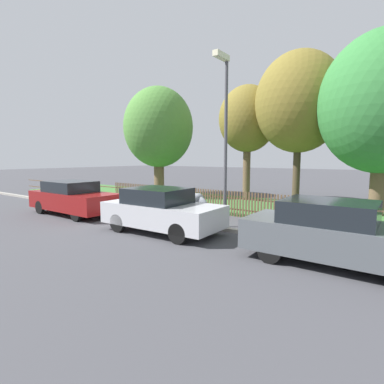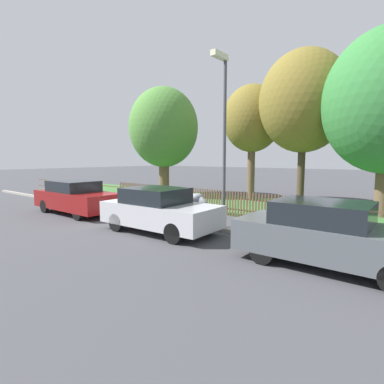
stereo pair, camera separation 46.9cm
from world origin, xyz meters
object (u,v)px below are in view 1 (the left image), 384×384
(street_lamp, at_px, (224,122))
(tree_behind_motorcycle, at_px, (248,120))
(parked_car_black_saloon, at_px, (161,210))
(covered_motorcycle, at_px, (189,203))
(tree_nearest_kerb, at_px, (158,128))
(parked_car_navy_estate, at_px, (335,233))
(parked_car_silver_hatchback, at_px, (73,198))
(tree_mid_park, at_px, (299,103))
(tree_far_left, at_px, (383,103))

(street_lamp, bearing_deg, tree_behind_motorcycle, 109.90)
(street_lamp, bearing_deg, parked_car_black_saloon, -126.36)
(covered_motorcycle, bearing_deg, tree_nearest_kerb, 143.81)
(parked_car_black_saloon, height_order, parked_car_navy_estate, parked_car_navy_estate)
(parked_car_silver_hatchback, height_order, tree_mid_park, tree_mid_park)
(tree_nearest_kerb, relative_size, tree_behind_motorcycle, 1.06)
(parked_car_black_saloon, relative_size, parked_car_navy_estate, 0.98)
(tree_behind_motorcycle, bearing_deg, tree_nearest_kerb, -164.98)
(parked_car_navy_estate, bearing_deg, street_lamp, 156.31)
(tree_nearest_kerb, bearing_deg, covered_motorcycle, -38.50)
(parked_car_black_saloon, distance_m, street_lamp, 3.62)
(tree_behind_motorcycle, distance_m, tree_far_left, 6.59)
(parked_car_black_saloon, distance_m, tree_nearest_kerb, 10.32)
(parked_car_silver_hatchback, bearing_deg, covered_motorcycle, 27.31)
(tree_behind_motorcycle, bearing_deg, parked_car_silver_hatchback, -114.93)
(parked_car_silver_hatchback, distance_m, tree_behind_motorcycle, 10.12)
(parked_car_black_saloon, bearing_deg, street_lamp, 51.48)
(parked_car_silver_hatchback, bearing_deg, tree_far_left, 35.40)
(covered_motorcycle, height_order, tree_far_left, tree_far_left)
(parked_car_navy_estate, xyz_separation_m, tree_mid_park, (-3.44, 8.22, 4.41))
(covered_motorcycle, distance_m, tree_far_left, 8.86)
(covered_motorcycle, distance_m, tree_nearest_kerb, 8.43)
(parked_car_silver_hatchback, height_order, parked_car_black_saloon, parked_car_black_saloon)
(parked_car_navy_estate, bearing_deg, tree_nearest_kerb, 148.76)
(covered_motorcycle, xyz_separation_m, tree_mid_park, (2.39, 5.95, 4.51))
(parked_car_navy_estate, relative_size, tree_behind_motorcycle, 0.64)
(tree_nearest_kerb, relative_size, tree_mid_park, 0.90)
(tree_behind_motorcycle, bearing_deg, street_lamp, -70.10)
(tree_mid_park, bearing_deg, tree_far_left, -12.60)
(parked_car_silver_hatchback, bearing_deg, tree_behind_motorcycle, 65.01)
(parked_car_black_saloon, xyz_separation_m, street_lamp, (1.29, 1.76, 2.89))
(parked_car_navy_estate, relative_size, tree_far_left, 0.55)
(parked_car_silver_hatchback, xyz_separation_m, tree_mid_park, (6.84, 8.26, 4.41))
(tree_mid_park, bearing_deg, parked_car_silver_hatchback, -129.66)
(parked_car_navy_estate, height_order, street_lamp, street_lamp)
(tree_behind_motorcycle, xyz_separation_m, tree_mid_park, (2.90, -0.24, 0.59))
(tree_behind_motorcycle, distance_m, tree_mid_park, 2.97)
(parked_car_black_saloon, bearing_deg, parked_car_navy_estate, -1.10)
(parked_car_black_saloon, height_order, tree_behind_motorcycle, tree_behind_motorcycle)
(tree_far_left, bearing_deg, parked_car_navy_estate, -91.34)
(tree_behind_motorcycle, bearing_deg, covered_motorcycle, -85.32)
(parked_car_black_saloon, height_order, tree_far_left, tree_far_left)
(parked_car_silver_hatchback, relative_size, covered_motorcycle, 2.19)
(parked_car_black_saloon, bearing_deg, tree_far_left, 52.40)
(parked_car_navy_estate, distance_m, street_lamp, 5.11)
(tree_mid_park, bearing_deg, tree_behind_motorcycle, 175.36)
(parked_car_silver_hatchback, distance_m, parked_car_black_saloon, 5.11)
(tree_far_left, bearing_deg, street_lamp, -125.15)
(covered_motorcycle, bearing_deg, tree_mid_park, 70.41)
(tree_behind_motorcycle, height_order, tree_mid_park, tree_mid_park)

